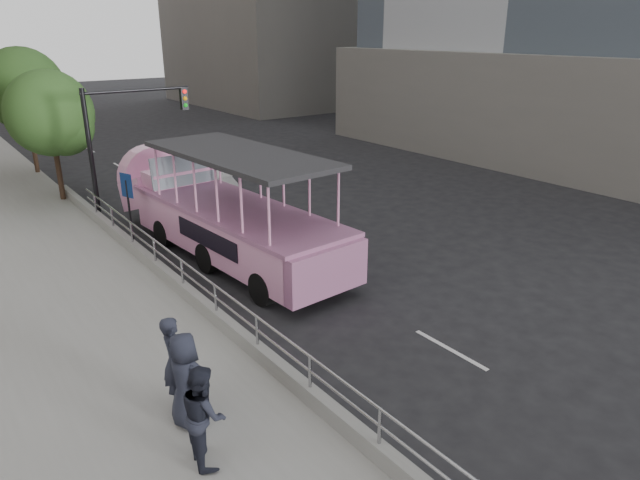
# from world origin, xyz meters

# --- Properties ---
(ground) EXTENTS (160.00, 160.00, 0.00)m
(ground) POSITION_xyz_m (0.00, 0.00, 0.00)
(ground) COLOR black
(sidewalk) EXTENTS (5.50, 80.00, 0.30)m
(sidewalk) POSITION_xyz_m (-5.75, 10.00, 0.15)
(sidewalk) COLOR gray
(sidewalk) RESTS_ON ground
(kerb_wall) EXTENTS (0.24, 30.00, 0.36)m
(kerb_wall) POSITION_xyz_m (-3.12, 2.00, 0.48)
(kerb_wall) COLOR gray
(kerb_wall) RESTS_ON sidewalk
(guardrail) EXTENTS (0.07, 22.00, 0.71)m
(guardrail) POSITION_xyz_m (-3.12, 2.00, 1.14)
(guardrail) COLOR #9E9EA2
(guardrail) RESTS_ON kerb_wall
(duck_boat) EXTENTS (3.49, 11.30, 3.70)m
(duck_boat) POSITION_xyz_m (-0.48, 7.06, 1.37)
(duck_boat) COLOR black
(duck_boat) RESTS_ON ground
(car) EXTENTS (2.47, 4.07, 1.30)m
(car) POSITION_xyz_m (3.06, 14.24, 0.65)
(car) COLOR silver
(car) RESTS_ON ground
(pedestrian_near) EXTENTS (0.63, 0.79, 1.88)m
(pedestrian_near) POSITION_xyz_m (-5.21, -0.46, 1.24)
(pedestrian_near) COLOR #212330
(pedestrian_near) RESTS_ON sidewalk
(pedestrian_mid) EXTENTS (0.84, 1.00, 1.82)m
(pedestrian_mid) POSITION_xyz_m (-5.45, -2.23, 1.21)
(pedestrian_mid) COLOR #212330
(pedestrian_mid) RESTS_ON sidewalk
(pedestrian_far) EXTENTS (0.68, 0.96, 1.86)m
(pedestrian_far) POSITION_xyz_m (-5.30, -1.16, 1.23)
(pedestrian_far) COLOR #212330
(pedestrian_far) RESTS_ON sidewalk
(parking_sign) EXTENTS (0.21, 0.56, 2.59)m
(parking_sign) POSITION_xyz_m (-2.64, 9.50, 1.64)
(parking_sign) COLOR black
(parking_sign) RESTS_ON ground
(traffic_signal) EXTENTS (4.20, 0.32, 5.20)m
(traffic_signal) POSITION_xyz_m (-1.70, 12.50, 3.50)
(traffic_signal) COLOR black
(traffic_signal) RESTS_ON ground
(street_tree_near) EXTENTS (3.52, 3.52, 5.72)m
(street_tree_near) POSITION_xyz_m (-3.30, 15.93, 3.82)
(street_tree_near) COLOR #342117
(street_tree_near) RESTS_ON ground
(street_tree_far) EXTENTS (3.97, 3.97, 6.45)m
(street_tree_far) POSITION_xyz_m (-3.10, 21.93, 4.31)
(street_tree_far) COLOR #342117
(street_tree_far) RESTS_ON ground
(tower_podium) EXTENTS (26.00, 26.00, 6.00)m
(tower_podium) POSITION_xyz_m (30.00, 10.00, 3.00)
(tower_podium) COLOR slate
(tower_podium) RESTS_ON ground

